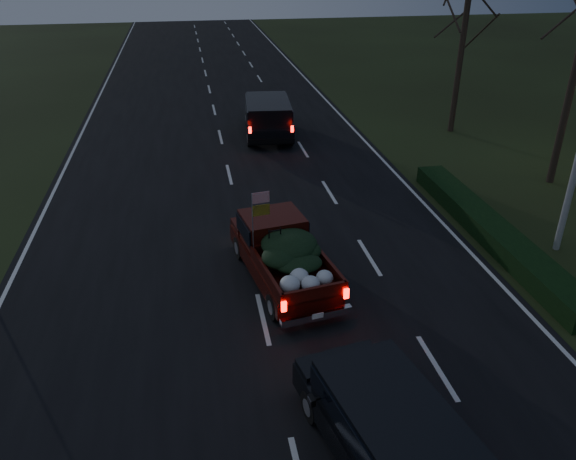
{
  "coord_description": "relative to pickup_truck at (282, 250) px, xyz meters",
  "views": [
    {
      "loc": [
        -1.43,
        -11.53,
        8.56
      ],
      "look_at": [
        1.05,
        2.26,
        1.3
      ],
      "focal_mm": 35.0,
      "sensor_mm": 36.0,
      "label": 1
    }
  ],
  "objects": [
    {
      "name": "lead_suv",
      "position": [
        1.53,
        13.0,
        0.17
      ],
      "size": [
        2.52,
        5.19,
        1.45
      ],
      "rotation": [
        0.0,
        0.0,
        -0.09
      ],
      "color": "black",
      "rests_on": "ground"
    },
    {
      "name": "road_asphalt",
      "position": [
        -0.8,
        -1.8,
        -0.91
      ],
      "size": [
        14.0,
        120.0,
        0.02
      ],
      "primitive_type": "cube",
      "color": "black",
      "rests_on": "ground"
    },
    {
      "name": "hedge_row",
      "position": [
        7.0,
        1.2,
        -0.62
      ],
      "size": [
        1.0,
        10.0,
        0.6
      ],
      "primitive_type": "cube",
      "color": "black",
      "rests_on": "ground"
    },
    {
      "name": "pickup_truck",
      "position": [
        0.0,
        0.0,
        0.0
      ],
      "size": [
        2.53,
        4.92,
        2.46
      ],
      "rotation": [
        0.0,
        0.0,
        0.17
      ],
      "color": "#3D0D08",
      "rests_on": "ground"
    },
    {
      "name": "bare_tree_far",
      "position": [
        10.7,
        12.2,
        4.31
      ],
      "size": [
        3.6,
        3.6,
        7.0
      ],
      "color": "black",
      "rests_on": "ground"
    },
    {
      "name": "ground",
      "position": [
        -0.8,
        -1.8,
        -0.92
      ],
      "size": [
        120.0,
        120.0,
        0.0
      ],
      "primitive_type": "plane",
      "color": "black",
      "rests_on": "ground"
    },
    {
      "name": "rear_suv",
      "position": [
        0.8,
        -6.64,
        0.04
      ],
      "size": [
        2.65,
        4.67,
        1.26
      ],
      "rotation": [
        0.0,
        0.0,
        0.2
      ],
      "color": "black",
      "rests_on": "ground"
    }
  ]
}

